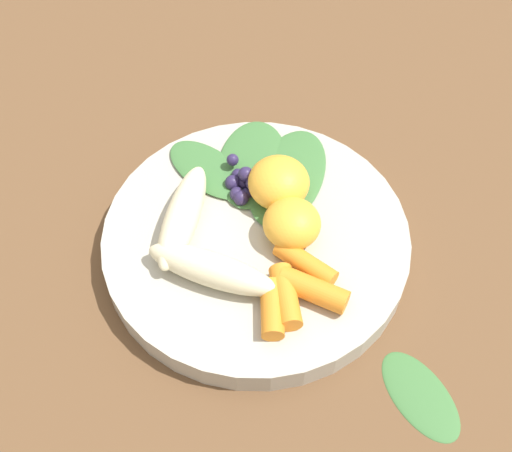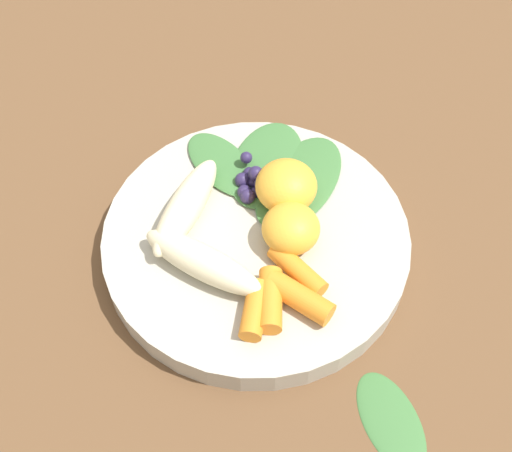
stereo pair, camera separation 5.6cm
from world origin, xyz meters
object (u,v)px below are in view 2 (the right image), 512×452
banana_peeled_left (203,262)px  kale_leaf_stray (391,420)px  orange_segment_near (286,186)px  banana_peeled_right (186,207)px  bowl (256,241)px

banana_peeled_left → kale_leaf_stray: (-0.07, -0.17, -0.04)m
banana_peeled_left → orange_segment_near: (0.09, -0.05, 0.01)m
orange_segment_near → banana_peeled_left: bearing=153.4°
banana_peeled_left → kale_leaf_stray: 0.19m
banana_peeled_left → banana_peeled_right: same height
banana_peeled_left → orange_segment_near: orange_segment_near is taller
bowl → kale_leaf_stray: bowl is taller
banana_peeled_left → orange_segment_near: 0.10m
banana_peeled_right → kale_leaf_stray: 0.24m
orange_segment_near → banana_peeled_right: bearing=118.2°
orange_segment_near → kale_leaf_stray: (-0.16, -0.13, -0.04)m
kale_leaf_stray → orange_segment_near: bearing=-178.4°
banana_peeled_left → kale_leaf_stray: bearing=-8.3°
banana_peeled_left → banana_peeled_right: size_ratio=1.00×
bowl → orange_segment_near: 0.05m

